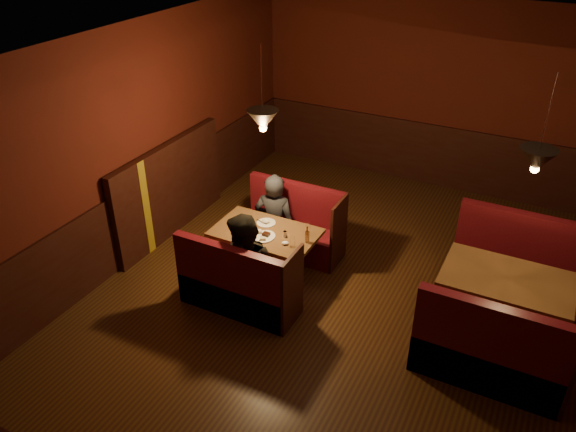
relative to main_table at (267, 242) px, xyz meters
The scene contains 9 objects.
room 1.09m from the main_table, ahead, with size 6.02×7.02×2.92m.
main_table is the anchor object (origin of this frame).
main_bench_far 0.73m from the main_table, 88.91° to the left, with size 1.36×0.48×0.93m.
main_bench_near 0.73m from the main_table, 88.91° to the right, with size 1.36×0.48×0.93m.
second_table 2.70m from the main_table, ahead, with size 1.30×0.83×0.73m.
second_bench_far 2.91m from the main_table, 20.58° to the left, with size 1.43×0.54×1.02m.
second_bench_near 2.78m from the main_table, 11.02° to the right, with size 1.43×0.54×1.02m.
diner_a 0.62m from the main_table, 108.95° to the left, with size 0.54×0.35×1.47m, color #232329.
diner_b 0.68m from the main_table, 83.20° to the right, with size 0.75×0.58×1.53m, color black.
Camera 1 is at (1.56, -4.86, 4.18)m, focal length 35.00 mm.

